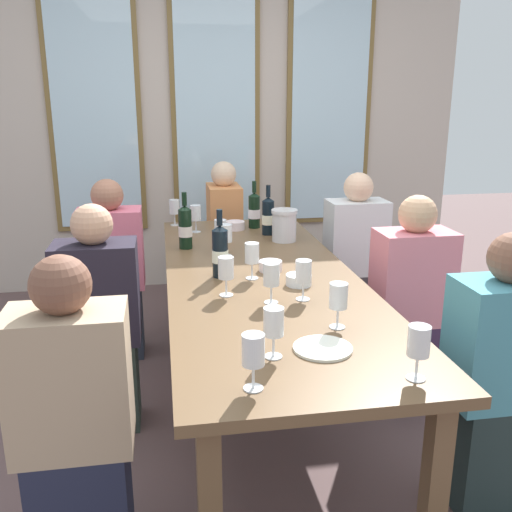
{
  "coord_description": "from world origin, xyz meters",
  "views": [
    {
      "loc": [
        -0.45,
        -2.55,
        1.57
      ],
      "look_at": [
        0.0,
        0.15,
        0.79
      ],
      "focal_mm": 39.25,
      "sensor_mm": 36.0,
      "label": 1
    }
  ],
  "objects_px": {
    "wine_bottle_0": "(254,210)",
    "seated_person_4": "(100,325)",
    "white_plate_0": "(323,348)",
    "wine_glass_3": "(174,207)",
    "tasting_bowl_1": "(299,280)",
    "wine_glass_5": "(220,230)",
    "wine_glass_0": "(338,297)",
    "wine_glass_11": "(196,214)",
    "wine_bottle_2": "(268,216)",
    "seated_person_5": "(410,307)",
    "tasting_bowl_2": "(270,266)",
    "wine_glass_8": "(419,344)",
    "wine_bottle_1": "(220,251)",
    "seated_person_3": "(498,381)",
    "wine_glass_1": "(226,235)",
    "seated_person_6": "(225,238)",
    "dining_table": "(261,287)",
    "wine_glass_4": "(271,275)",
    "wine_glass_2": "(303,273)",
    "seated_person_1": "(355,261)",
    "seated_person_0": "(113,274)",
    "seated_person_2": "(75,425)",
    "tasting_bowl_0": "(235,225)",
    "wine_glass_7": "(274,324)",
    "wine_glass_10": "(226,269)",
    "wine_bottle_3": "(185,227)",
    "wine_glass_6": "(252,254)",
    "metal_pitcher": "(284,225)"
  },
  "relations": [
    {
      "from": "seated_person_0",
      "to": "wine_glass_4",
      "type": "bearing_deg",
      "value": -57.86
    },
    {
      "from": "wine_glass_0",
      "to": "wine_glass_8",
      "type": "xyz_separation_m",
      "value": [
        0.12,
        -0.42,
        -0.0
      ]
    },
    {
      "from": "seated_person_1",
      "to": "wine_bottle_1",
      "type": "bearing_deg",
      "value": -139.48
    },
    {
      "from": "white_plate_0",
      "to": "wine_glass_10",
      "type": "bearing_deg",
      "value": 113.93
    },
    {
      "from": "wine_glass_0",
      "to": "wine_glass_11",
      "type": "bearing_deg",
      "value": 104.6
    },
    {
      "from": "tasting_bowl_2",
      "to": "wine_glass_8",
      "type": "relative_size",
      "value": 0.66
    },
    {
      "from": "seated_person_2",
      "to": "wine_glass_5",
      "type": "bearing_deg",
      "value": 64.55
    },
    {
      "from": "tasting_bowl_0",
      "to": "seated_person_3",
      "type": "relative_size",
      "value": 0.11
    },
    {
      "from": "wine_glass_10",
      "to": "seated_person_0",
      "type": "relative_size",
      "value": 0.16
    },
    {
      "from": "wine_bottle_2",
      "to": "wine_glass_8",
      "type": "xyz_separation_m",
      "value": [
        0.1,
        -1.91,
        -0.0
      ]
    },
    {
      "from": "wine_glass_7",
      "to": "seated_person_4",
      "type": "height_order",
      "value": "seated_person_4"
    },
    {
      "from": "wine_bottle_1",
      "to": "wine_glass_5",
      "type": "relative_size",
      "value": 1.88
    },
    {
      "from": "white_plate_0",
      "to": "wine_glass_3",
      "type": "bearing_deg",
      "value": 102.39
    },
    {
      "from": "wine_bottle_0",
      "to": "wine_glass_2",
      "type": "bearing_deg",
      "value": -90.73
    },
    {
      "from": "wine_bottle_1",
      "to": "tasting_bowl_0",
      "type": "relative_size",
      "value": 2.65
    },
    {
      "from": "wine_bottle_2",
      "to": "seated_person_5",
      "type": "xyz_separation_m",
      "value": [
        0.59,
        -0.82,
        -0.33
      ]
    },
    {
      "from": "wine_bottle_1",
      "to": "seated_person_6",
      "type": "distance_m",
      "value": 1.65
    },
    {
      "from": "wine_bottle_0",
      "to": "seated_person_5",
      "type": "xyz_separation_m",
      "value": [
        0.65,
        -1.02,
        -0.33
      ]
    },
    {
      "from": "seated_person_2",
      "to": "seated_person_3",
      "type": "height_order",
      "value": "same"
    },
    {
      "from": "seated_person_3",
      "to": "seated_person_5",
      "type": "relative_size",
      "value": 1.0
    },
    {
      "from": "wine_bottle_0",
      "to": "seated_person_0",
      "type": "xyz_separation_m",
      "value": [
        -0.91,
        -0.2,
        -0.33
      ]
    },
    {
      "from": "wine_glass_2",
      "to": "seated_person_1",
      "type": "height_order",
      "value": "seated_person_1"
    },
    {
      "from": "wine_glass_4",
      "to": "wine_glass_1",
      "type": "bearing_deg",
      "value": 97.82
    },
    {
      "from": "wine_bottle_0",
      "to": "wine_bottle_1",
      "type": "height_order",
      "value": "wine_bottle_1"
    },
    {
      "from": "tasting_bowl_0",
      "to": "seated_person_6",
      "type": "distance_m",
      "value": 0.68
    },
    {
      "from": "wine_glass_10",
      "to": "wine_glass_8",
      "type": "bearing_deg",
      "value": -59.89
    },
    {
      "from": "tasting_bowl_1",
      "to": "wine_glass_5",
      "type": "height_order",
      "value": "wine_glass_5"
    },
    {
      "from": "wine_bottle_3",
      "to": "wine_glass_11",
      "type": "bearing_deg",
      "value": 77.87
    },
    {
      "from": "seated_person_4",
      "to": "seated_person_6",
      "type": "distance_m",
      "value": 1.78
    },
    {
      "from": "wine_glass_0",
      "to": "seated_person_3",
      "type": "height_order",
      "value": "seated_person_3"
    },
    {
      "from": "seated_person_0",
      "to": "seated_person_2",
      "type": "bearing_deg",
      "value": -90.0
    },
    {
      "from": "wine_glass_6",
      "to": "wine_bottle_0",
      "type": "bearing_deg",
      "value": 80.04
    },
    {
      "from": "wine_glass_2",
      "to": "wine_glass_10",
      "type": "bearing_deg",
      "value": 161.62
    },
    {
      "from": "wine_glass_0",
      "to": "wine_glass_3",
      "type": "relative_size",
      "value": 1.0
    },
    {
      "from": "tasting_bowl_2",
      "to": "wine_glass_2",
      "type": "height_order",
      "value": "wine_glass_2"
    },
    {
      "from": "white_plate_0",
      "to": "seated_person_3",
      "type": "bearing_deg",
      "value": 4.24
    },
    {
      "from": "wine_glass_0",
      "to": "seated_person_6",
      "type": "xyz_separation_m",
      "value": [
        -0.17,
        2.29,
        -0.34
      ]
    },
    {
      "from": "metal_pitcher",
      "to": "seated_person_0",
      "type": "xyz_separation_m",
      "value": [
        -1.03,
        0.18,
        -0.31
      ]
    },
    {
      "from": "wine_glass_1",
      "to": "wine_glass_5",
      "type": "relative_size",
      "value": 1.0
    },
    {
      "from": "tasting_bowl_0",
      "to": "seated_person_4",
      "type": "xyz_separation_m",
      "value": [
        -0.77,
        -0.96,
        -0.24
      ]
    },
    {
      "from": "wine_bottle_0",
      "to": "wine_glass_3",
      "type": "bearing_deg",
      "value": 162.89
    },
    {
      "from": "wine_glass_3",
      "to": "wine_glass_5",
      "type": "xyz_separation_m",
      "value": [
        0.24,
        -0.68,
        -0.0
      ]
    },
    {
      "from": "seated_person_1",
      "to": "wine_glass_4",
      "type": "bearing_deg",
      "value": -123.3
    },
    {
      "from": "wine_bottle_3",
      "to": "seated_person_3",
      "type": "distance_m",
      "value": 1.79
    },
    {
      "from": "tasting_bowl_2",
      "to": "white_plate_0",
      "type": "bearing_deg",
      "value": -89.69
    },
    {
      "from": "wine_glass_7",
      "to": "seated_person_5",
      "type": "height_order",
      "value": "seated_person_5"
    },
    {
      "from": "wine_glass_11",
      "to": "seated_person_1",
      "type": "height_order",
      "value": "seated_person_1"
    },
    {
      "from": "wine_bottle_0",
      "to": "seated_person_4",
      "type": "distance_m",
      "value": 1.38
    },
    {
      "from": "dining_table",
      "to": "wine_glass_0",
      "type": "bearing_deg",
      "value": -76.44
    },
    {
      "from": "seated_person_5",
      "to": "wine_glass_5",
      "type": "bearing_deg",
      "value": 151.52
    }
  ]
}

